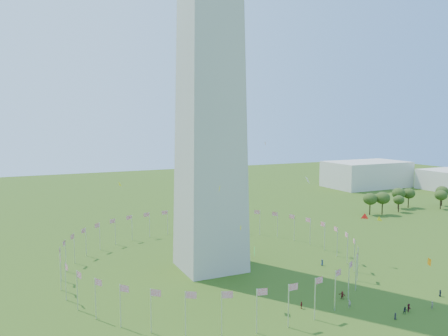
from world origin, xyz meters
The scene contains 5 objects.
flag_ring centered at (0.00, 50.00, 4.50)m, with size 80.24×80.24×9.00m.
gov_building_east_a centered at (150.00, 150.00, 8.00)m, with size 50.00×30.00×16.00m, color beige.
crowd centered at (6.73, 5.09, 0.88)m, with size 94.79×50.91×1.99m.
kites_aloft centered at (10.65, 26.40, 18.60)m, with size 110.39×78.97×32.23m.
tree_line_east centered at (113.78, 85.33, 4.69)m, with size 53.29×15.40×10.01m.
Camera 1 is at (-47.10, -60.84, 41.48)m, focal length 35.00 mm.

